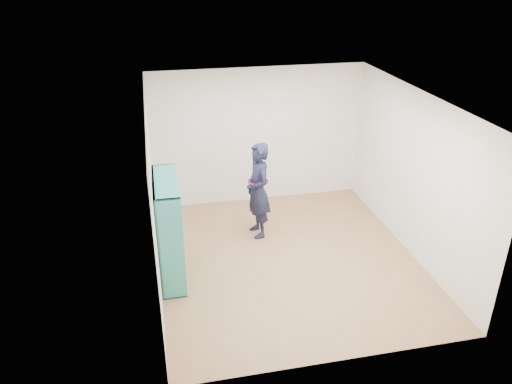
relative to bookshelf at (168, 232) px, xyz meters
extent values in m
plane|color=#9B7146|center=(1.84, 0.05, -0.77)|extent=(4.50, 4.50, 0.00)
plane|color=white|center=(1.84, 0.05, 1.83)|extent=(4.50, 4.50, 0.00)
cube|color=silver|center=(-0.16, 0.05, 0.53)|extent=(0.02, 4.50, 2.60)
cube|color=silver|center=(3.84, 0.05, 0.53)|extent=(0.02, 4.50, 2.60)
cube|color=silver|center=(1.84, 2.30, 0.53)|extent=(4.00, 0.02, 2.60)
cube|color=silver|center=(1.84, -2.20, 0.53)|extent=(4.00, 0.02, 2.60)
cube|color=teal|center=(0.03, -0.57, 0.02)|extent=(0.34, 0.02, 1.58)
cube|color=teal|center=(0.03, 0.59, 0.02)|extent=(0.34, 0.02, 1.58)
cube|color=teal|center=(0.03, 0.01, -0.75)|extent=(0.34, 1.18, 0.02)
cube|color=teal|center=(0.03, 0.01, 0.80)|extent=(0.34, 1.18, 0.02)
cube|color=teal|center=(-0.13, 0.01, 0.02)|extent=(0.02, 1.18, 1.58)
cube|color=teal|center=(0.03, -0.18, 0.02)|extent=(0.32, 0.02, 1.53)
cube|color=teal|center=(0.03, 0.20, 0.02)|extent=(0.32, 0.02, 1.53)
cube|color=teal|center=(0.03, 0.01, -0.36)|extent=(0.32, 1.13, 0.02)
cube|color=teal|center=(0.03, 0.01, 0.02)|extent=(0.32, 1.13, 0.02)
cube|color=teal|center=(0.03, 0.01, 0.40)|extent=(0.32, 1.13, 0.02)
cube|color=beige|center=(0.05, -0.38, -0.69)|extent=(0.22, 0.14, 0.08)
cube|color=black|center=(0.06, -0.43, -0.21)|extent=(0.18, 0.16, 0.27)
cube|color=maroon|center=(0.06, -0.43, 0.14)|extent=(0.18, 0.16, 0.22)
cube|color=silver|center=(0.05, -0.38, 0.46)|extent=(0.22, 0.14, 0.08)
cube|color=navy|center=(0.06, -0.05, -0.62)|extent=(0.18, 0.16, 0.22)
cube|color=brown|center=(0.06, -0.05, -0.20)|extent=(0.18, 0.16, 0.29)
cube|color=#BFB28C|center=(0.05, 0.00, 0.08)|extent=(0.22, 0.14, 0.08)
cube|color=#26594C|center=(0.06, -0.05, 0.56)|extent=(0.18, 0.16, 0.28)
cube|color=beige|center=(0.06, 0.33, -0.58)|extent=(0.18, 0.16, 0.29)
cube|color=black|center=(0.05, 0.38, -0.31)|extent=(0.22, 0.14, 0.08)
cube|color=maroon|center=(0.06, 0.33, 0.17)|extent=(0.18, 0.16, 0.27)
cube|color=silver|center=(0.06, 0.33, 0.52)|extent=(0.18, 0.16, 0.20)
imported|color=black|center=(1.55, 0.94, 0.07)|extent=(0.48, 0.66, 1.66)
torus|color=#950B56|center=(1.55, 0.94, 0.23)|extent=(0.39, 0.39, 0.04)
cube|color=silver|center=(1.41, 1.01, 0.18)|extent=(0.03, 0.10, 0.12)
cube|color=black|center=(1.41, 1.01, 0.18)|extent=(0.03, 0.10, 0.12)
camera|label=1|loc=(-0.05, -6.40, 3.65)|focal=35.00mm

